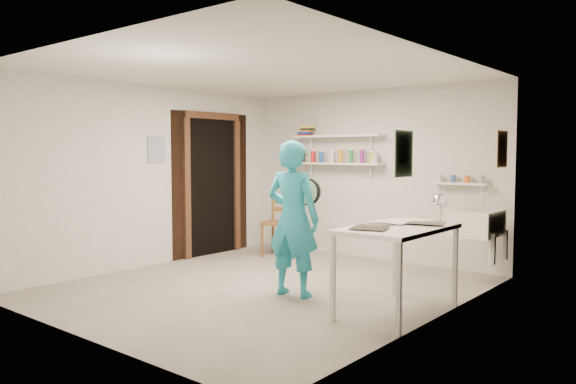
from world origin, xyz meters
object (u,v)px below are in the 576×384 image
Objects in this scene: wall_clock at (308,192)px; work_table at (397,270)px; wooden_chair at (280,223)px; man at (293,219)px; belfast_sink at (476,223)px; desk_lamp at (441,201)px.

work_table is at bearing -13.60° from wall_clock.
man is at bearing -63.16° from wooden_chair.
belfast_sink is 1.25m from desk_lamp.
wall_clock reaches higher than wooden_chair.
wooden_chair is at bearing 130.11° from wall_clock.
man reaches higher than desk_lamp.
belfast_sink is at bearing 43.70° from wall_clock.
man is 1.51m from desk_lamp.
belfast_sink is 2.04× the size of wall_clock.
desk_lamp reaches higher than belfast_sink.
wall_clock is 1.33m from work_table.
belfast_sink is 2.85m from wooden_chair.
belfast_sink reaches higher than work_table.
belfast_sink is 0.37× the size of man.
desk_lamp is at bearing 67.58° from work_table.
belfast_sink is at bearing -133.43° from man.
desk_lamp is (1.34, 0.38, -0.05)m from wall_clock.
wall_clock is 1.91× the size of desk_lamp.
work_table is at bearing -112.42° from desk_lamp.
wooden_chair reaches higher than belfast_sink.
wooden_chair is (-1.57, 1.65, -0.33)m from man.
desk_lamp is (0.20, 0.49, 0.63)m from work_table.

